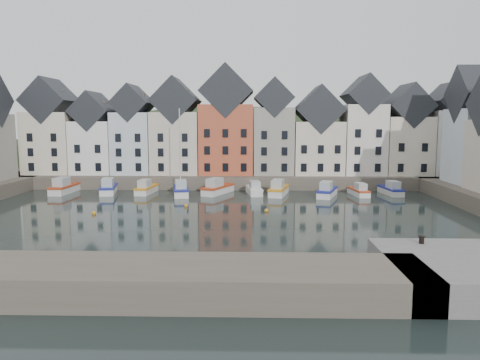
{
  "coord_description": "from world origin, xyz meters",
  "views": [
    {
      "loc": [
        4.22,
        -49.63,
        10.83
      ],
      "look_at": [
        2.83,
        6.0,
        3.69
      ],
      "focal_mm": 35.0,
      "sensor_mm": 36.0,
      "label": 1
    }
  ],
  "objects": [
    {
      "name": "boat_c",
      "position": [
        -11.45,
        18.7,
        0.7
      ],
      "size": [
        2.48,
        6.31,
        2.36
      ],
      "rotation": [
        0.0,
        0.0,
        -0.09
      ],
      "color": "silver",
      "rests_on": "ground"
    },
    {
      "name": "boat_a",
      "position": [
        -23.77,
        18.69,
        0.8
      ],
      "size": [
        2.52,
        7.08,
        2.68
      ],
      "rotation": [
        0.0,
        0.0,
        -0.05
      ],
      "color": "silver",
      "rests_on": "ground"
    },
    {
      "name": "boat_b",
      "position": [
        -17.07,
        18.59,
        0.76
      ],
      "size": [
        3.33,
        6.95,
        2.56
      ],
      "rotation": [
        0.0,
        0.0,
        0.2
      ],
      "color": "silver",
      "rests_on": "ground"
    },
    {
      "name": "boat_g",
      "position": [
        8.14,
        17.62,
        0.77
      ],
      "size": [
        3.52,
        7.04,
        2.59
      ],
      "rotation": [
        0.0,
        0.0,
        -0.22
      ],
      "color": "silver",
      "rests_on": "ground"
    },
    {
      "name": "ground",
      "position": [
        0.0,
        0.0,
        0.0
      ],
      "size": [
        260.0,
        260.0,
        0.0
      ],
      "primitive_type": "plane",
      "color": "black",
      "rests_on": "ground"
    },
    {
      "name": "mooring_buoys",
      "position": [
        -4.0,
        5.33,
        0.15
      ],
      "size": [
        20.5,
        5.5,
        0.5
      ],
      "color": "orange",
      "rests_on": "ground"
    },
    {
      "name": "far_terrace",
      "position": [
        3.21,
        28.0,
        8.88
      ],
      "size": [
        72.37,
        8.16,
        17.78
      ],
      "color": "beige",
      "rests_on": "far_quay"
    },
    {
      "name": "boat_i",
      "position": [
        19.73,
        17.49,
        0.62
      ],
      "size": [
        2.38,
        5.63,
        2.1
      ],
      "rotation": [
        0.0,
        0.0,
        0.13
      ],
      "color": "silver",
      "rests_on": "ground"
    },
    {
      "name": "boat_e",
      "position": [
        -0.85,
        18.53,
        0.79
      ],
      "size": [
        4.75,
        7.18,
        2.65
      ],
      "rotation": [
        0.0,
        0.0,
        -0.42
      ],
      "color": "silver",
      "rests_on": "ground"
    },
    {
      "name": "mooring_bollard",
      "position": [
        16.48,
        -16.5,
        2.31
      ],
      "size": [
        0.48,
        0.48,
        0.56
      ],
      "color": "black",
      "rests_on": "near_quay"
    },
    {
      "name": "hillside",
      "position": [
        0.02,
        56.0,
        -17.96
      ],
      "size": [
        153.6,
        70.4,
        64.0
      ],
      "color": "#203219",
      "rests_on": "ground"
    },
    {
      "name": "boat_f",
      "position": [
        4.61,
        18.27,
        0.67
      ],
      "size": [
        2.64,
        6.08,
        2.26
      ],
      "rotation": [
        0.0,
        0.0,
        0.14
      ],
      "color": "silver",
      "rests_on": "ground"
    },
    {
      "name": "boat_h",
      "position": [
        14.96,
        16.46,
        0.74
      ],
      "size": [
        3.99,
        6.75,
        2.48
      ],
      "rotation": [
        0.0,
        0.0,
        -0.33
      ],
      "color": "silver",
      "rests_on": "ground"
    },
    {
      "name": "boat_d",
      "position": [
        -6.04,
        17.09,
        0.83
      ],
      "size": [
        3.22,
        6.92,
        12.73
      ],
      "rotation": [
        0.0,
        0.0,
        0.18
      ],
      "color": "silver",
      "rests_on": "ground"
    },
    {
      "name": "near_wall",
      "position": [
        -10.0,
        -22.0,
        1.0
      ],
      "size": [
        50.0,
        6.0,
        2.0
      ],
      "primitive_type": "cube",
      "color": "#534C40",
      "rests_on": "ground"
    },
    {
      "name": "far_quay",
      "position": [
        0.0,
        30.0,
        1.0
      ],
      "size": [
        90.0,
        16.0,
        2.0
      ],
      "primitive_type": "cube",
      "color": "#534C40",
      "rests_on": "ground"
    },
    {
      "name": "boat_j",
      "position": [
        24.65,
        18.52,
        0.68
      ],
      "size": [
        2.54,
        6.15,
        2.29
      ],
      "rotation": [
        0.0,
        0.0,
        0.12
      ],
      "color": "silver",
      "rests_on": "ground"
    }
  ]
}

